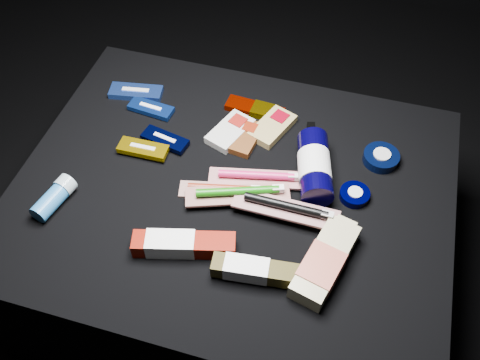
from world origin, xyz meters
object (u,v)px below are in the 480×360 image
(deodorant_stick, at_px, (54,197))
(bodywash_bottle, at_px, (324,263))
(toothpaste_carton_red, at_px, (179,244))
(lotion_bottle, at_px, (315,166))

(deodorant_stick, bearing_deg, bodywash_bottle, 12.48)
(bodywash_bottle, distance_m, toothpaste_carton_red, 0.30)
(bodywash_bottle, xyz_separation_m, toothpaste_carton_red, (-0.29, -0.04, -0.00))
(lotion_bottle, relative_size, deodorant_stick, 2.03)
(lotion_bottle, distance_m, deodorant_stick, 0.58)
(deodorant_stick, height_order, toothpaste_carton_red, deodorant_stick)
(bodywash_bottle, xyz_separation_m, deodorant_stick, (-0.60, -0.00, 0.00))
(bodywash_bottle, relative_size, toothpaste_carton_red, 1.00)
(bodywash_bottle, distance_m, deodorant_stick, 0.60)
(lotion_bottle, xyz_separation_m, deodorant_stick, (-0.53, -0.23, -0.01))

